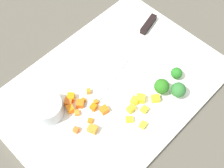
% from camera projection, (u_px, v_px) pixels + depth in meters
% --- Properties ---
extents(ground_plane, '(4.00, 4.00, 0.00)m').
position_uv_depth(ground_plane, '(112.00, 89.00, 0.72)').
color(ground_plane, '#514D43').
extents(cutting_board, '(0.52, 0.37, 0.01)m').
position_uv_depth(cutting_board, '(112.00, 87.00, 0.71)').
color(cutting_board, white).
rests_on(cutting_board, ground_plane).
extents(prep_bowl, '(0.07, 0.07, 0.04)m').
position_uv_depth(prep_bowl, '(47.00, 108.00, 0.65)').
color(prep_bowl, '#B3B7BE').
rests_on(prep_bowl, cutting_board).
extents(chef_knife, '(0.33, 0.10, 0.02)m').
position_uv_depth(chef_knife, '(133.00, 47.00, 0.76)').
color(chef_knife, silver).
rests_on(chef_knife, cutting_board).
extents(carrot_dice_0, '(0.02, 0.02, 0.01)m').
position_uv_depth(carrot_dice_0, '(70.00, 109.00, 0.67)').
color(carrot_dice_0, orange).
rests_on(carrot_dice_0, cutting_board).
extents(carrot_dice_1, '(0.01, 0.01, 0.01)m').
position_uv_depth(carrot_dice_1, '(90.00, 121.00, 0.66)').
color(carrot_dice_1, orange).
rests_on(carrot_dice_1, cutting_board).
extents(carrot_dice_2, '(0.02, 0.02, 0.02)m').
position_uv_depth(carrot_dice_2, '(93.00, 129.00, 0.64)').
color(carrot_dice_2, orange).
rests_on(carrot_dice_2, cutting_board).
extents(carrot_dice_3, '(0.01, 0.01, 0.01)m').
position_uv_depth(carrot_dice_3, '(89.00, 91.00, 0.69)').
color(carrot_dice_3, orange).
rests_on(carrot_dice_3, cutting_board).
extents(carrot_dice_4, '(0.01, 0.01, 0.01)m').
position_uv_depth(carrot_dice_4, '(83.00, 101.00, 0.68)').
color(carrot_dice_4, orange).
rests_on(carrot_dice_4, cutting_board).
extents(carrot_dice_5, '(0.02, 0.02, 0.01)m').
position_uv_depth(carrot_dice_5, '(104.00, 110.00, 0.67)').
color(carrot_dice_5, orange).
rests_on(carrot_dice_5, cutting_board).
extents(carrot_dice_6, '(0.01, 0.01, 0.01)m').
position_uv_depth(carrot_dice_6, '(76.00, 130.00, 0.64)').
color(carrot_dice_6, orange).
rests_on(carrot_dice_6, cutting_board).
extents(carrot_dice_7, '(0.02, 0.02, 0.01)m').
position_uv_depth(carrot_dice_7, '(93.00, 107.00, 0.67)').
color(carrot_dice_7, orange).
rests_on(carrot_dice_7, cutting_board).
extents(carrot_dice_8, '(0.02, 0.02, 0.02)m').
position_uv_depth(carrot_dice_8, '(68.00, 102.00, 0.68)').
color(carrot_dice_8, orange).
rests_on(carrot_dice_8, cutting_board).
extents(carrot_dice_9, '(0.02, 0.02, 0.02)m').
position_uv_depth(carrot_dice_9, '(80.00, 104.00, 0.67)').
color(carrot_dice_9, orange).
rests_on(carrot_dice_9, cutting_board).
extents(carrot_dice_10, '(0.02, 0.02, 0.02)m').
position_uv_depth(carrot_dice_10, '(71.00, 97.00, 0.68)').
color(carrot_dice_10, orange).
rests_on(carrot_dice_10, cutting_board).
extents(carrot_dice_11, '(0.01, 0.01, 0.01)m').
position_uv_depth(carrot_dice_11, '(96.00, 102.00, 0.68)').
color(carrot_dice_11, orange).
rests_on(carrot_dice_11, cutting_board).
extents(carrot_dice_12, '(0.02, 0.02, 0.01)m').
position_uv_depth(carrot_dice_12, '(77.00, 113.00, 0.67)').
color(carrot_dice_12, orange).
rests_on(carrot_dice_12, cutting_board).
extents(pepper_dice_0, '(0.02, 0.02, 0.01)m').
position_uv_depth(pepper_dice_0, '(145.00, 109.00, 0.67)').
color(pepper_dice_0, yellow).
rests_on(pepper_dice_0, cutting_board).
extents(pepper_dice_1, '(0.02, 0.02, 0.01)m').
position_uv_depth(pepper_dice_1, '(135.00, 100.00, 0.68)').
color(pepper_dice_1, yellow).
rests_on(pepper_dice_1, cutting_board).
extents(pepper_dice_2, '(0.02, 0.02, 0.01)m').
position_uv_depth(pepper_dice_2, '(155.00, 99.00, 0.68)').
color(pepper_dice_2, yellow).
rests_on(pepper_dice_2, cutting_board).
extents(pepper_dice_3, '(0.02, 0.02, 0.01)m').
position_uv_depth(pepper_dice_3, '(129.00, 120.00, 0.66)').
color(pepper_dice_3, yellow).
rests_on(pepper_dice_3, cutting_board).
extents(pepper_dice_4, '(0.02, 0.02, 0.01)m').
position_uv_depth(pepper_dice_4, '(143.00, 125.00, 0.65)').
color(pepper_dice_4, yellow).
rests_on(pepper_dice_4, cutting_board).
extents(pepper_dice_5, '(0.03, 0.03, 0.02)m').
position_uv_depth(pepper_dice_5, '(140.00, 98.00, 0.68)').
color(pepper_dice_5, yellow).
rests_on(pepper_dice_5, cutting_board).
extents(pepper_dice_6, '(0.02, 0.01, 0.02)m').
position_uv_depth(pepper_dice_6, '(131.00, 109.00, 0.67)').
color(pepper_dice_6, yellow).
rests_on(pepper_dice_6, cutting_board).
extents(broccoli_floret_0, '(0.03, 0.03, 0.03)m').
position_uv_depth(broccoli_floret_0, '(176.00, 73.00, 0.70)').
color(broccoli_floret_0, '#8FB55D').
rests_on(broccoli_floret_0, cutting_board).
extents(broccoli_floret_1, '(0.04, 0.04, 0.04)m').
position_uv_depth(broccoli_floret_1, '(162.00, 86.00, 0.68)').
color(broccoli_floret_1, '#80B25C').
rests_on(broccoli_floret_1, cutting_board).
extents(broccoli_floret_2, '(0.03, 0.03, 0.04)m').
position_uv_depth(broccoli_floret_2, '(178.00, 90.00, 0.68)').
color(broccoli_floret_2, '#98B75E').
rests_on(broccoli_floret_2, cutting_board).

